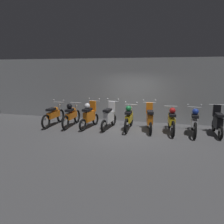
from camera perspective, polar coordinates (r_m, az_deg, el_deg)
The scene contains 11 objects.
ground_plane at distance 8.97m, azimuth 4.09°, elevation -5.40°, with size 80.00×80.00×0.00m, color #4C4C4F.
back_wall at distance 10.71m, azimuth 6.16°, elevation 5.82°, with size 16.00×0.30×3.12m, color gray.
motorbike_slot_0 at distance 10.31m, azimuth -15.33°, elevation -0.75°, with size 0.59×1.95×1.15m.
motorbike_slot_1 at distance 9.93m, azimuth -10.79°, elevation -0.80°, with size 0.56×1.95×1.08m.
motorbike_slot_2 at distance 9.55m, azimuth -6.04°, elevation -0.88°, with size 0.58×1.67×1.29m.
motorbike_slot_3 at distance 9.39m, azimuth -0.74°, elevation -1.28°, with size 0.59×1.68×1.29m.
motorbike_slot_4 at distance 9.25m, azimuth 4.60°, elevation -1.51°, with size 0.59×1.95×1.15m.
motorbike_slot_5 at distance 9.14m, azimuth 10.04°, elevation -1.80°, with size 0.58×1.68×1.29m.
motorbike_slot_6 at distance 9.12m, azimuth 15.62°, elevation -2.10°, with size 0.56×1.95×1.08m.
motorbike_slot_7 at distance 9.17m, azimuth 21.17°, elevation -2.36°, with size 0.59×1.95×1.15m.
motorbike_slot_8 at distance 9.44m, azimuth 26.42°, elevation -2.44°, with size 0.56×1.68×1.18m.
Camera 1 is at (1.46, -8.47, 2.58)m, focal length 34.14 mm.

